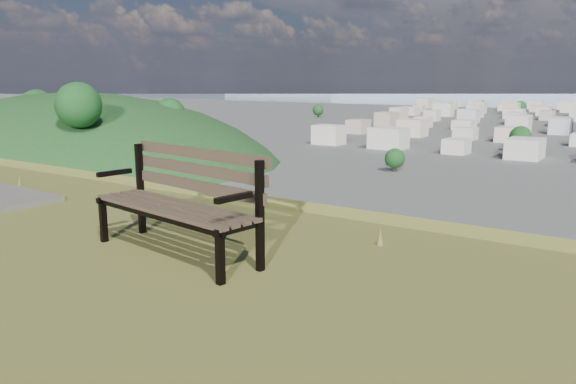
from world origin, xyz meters
The scene contains 2 objects.
park_bench centered at (0.88, 1.87, 25.58)m, with size 2.04×0.92×1.03m.
green_wooded_hill centered at (-163.50, 116.73, 0.13)m, with size 173.25×138.60×86.62m.
Camera 1 is at (4.75, -2.01, 26.71)m, focal length 35.00 mm.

